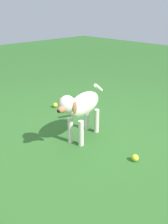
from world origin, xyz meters
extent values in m
plane|color=#2D6026|center=(0.00, 0.00, 0.00)|extent=(14.00, 14.00, 0.00)
ellipsoid|color=silver|center=(0.05, -0.15, 0.39)|extent=(0.32, 0.54, 0.23)
cylinder|color=silver|center=(-0.06, -0.01, 0.14)|extent=(0.06, 0.06, 0.28)
cylinder|color=silver|center=(0.07, 0.02, 0.14)|extent=(0.06, 0.06, 0.28)
cylinder|color=silver|center=(0.03, -0.33, 0.14)|extent=(0.06, 0.06, 0.28)
cylinder|color=silver|center=(0.15, -0.30, 0.14)|extent=(0.06, 0.06, 0.28)
ellipsoid|color=silver|center=(-0.03, 0.14, 0.49)|extent=(0.19, 0.20, 0.17)
ellipsoid|color=#9E663D|center=(-0.05, 0.22, 0.47)|extent=(0.10, 0.13, 0.07)
sphere|color=black|center=(-0.06, 0.27, 0.47)|extent=(0.03, 0.03, 0.03)
ellipsoid|color=#9E663D|center=(-0.10, 0.12, 0.47)|extent=(0.04, 0.06, 0.13)
ellipsoid|color=#9E663D|center=(0.05, 0.15, 0.47)|extent=(0.04, 0.06, 0.13)
cylinder|color=silver|center=(0.13, -0.46, 0.47)|extent=(0.08, 0.17, 0.13)
sphere|color=yellow|center=(-0.60, -0.17, 0.03)|extent=(0.07, 0.07, 0.07)
sphere|color=yellow|center=(0.70, -0.68, 0.03)|extent=(0.07, 0.07, 0.07)
sphere|color=yellow|center=(0.93, -0.45, 0.03)|extent=(0.07, 0.07, 0.07)
camera|label=1|loc=(-1.58, 1.46, 1.31)|focal=38.32mm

